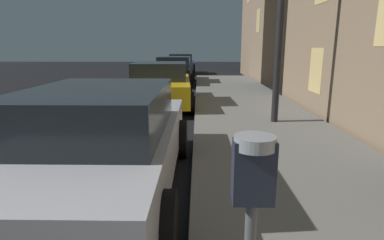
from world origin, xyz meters
name	(u,v)px	position (x,y,z in m)	size (l,w,h in m)	color
parking_meter	(252,205)	(4.34, -0.63, 1.19)	(0.19, 0.19, 1.38)	#59595B
car_silver	(103,141)	(2.85, 1.92, 0.72)	(2.08, 4.48, 1.43)	#B7B7BF
car_yellow_cab	(160,85)	(2.85, 8.18, 0.70)	(2.28, 4.24, 1.43)	gold
car_black	(175,71)	(2.85, 14.60, 0.70)	(2.11, 4.61, 1.43)	black
car_blue	(181,64)	(2.85, 21.03, 0.71)	(2.08, 4.26, 1.43)	navy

